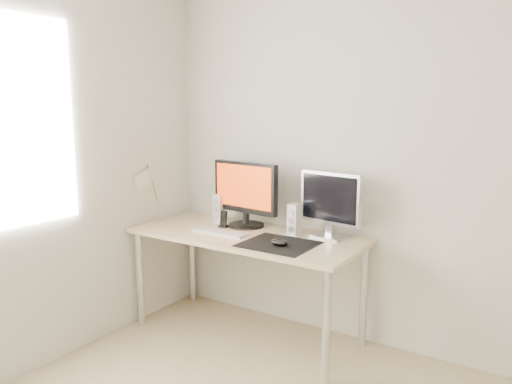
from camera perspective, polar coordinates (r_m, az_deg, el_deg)
The scene contains 11 objects.
wall_back at distance 3.25m, azimuth 16.43°, elevation 3.44°, with size 3.50×3.50×0.00m, color silver.
mousepad at distance 3.15m, azimuth 2.59°, elevation -5.97°, with size 0.45×0.40×0.00m, color black.
mouse at distance 3.11m, azimuth 2.63°, elevation -5.76°, with size 0.11×0.07×0.04m, color black.
desk at distance 3.43m, azimuth -1.07°, elevation -6.03°, with size 1.60×0.70×0.73m.
main_monitor at distance 3.55m, azimuth -1.24°, elevation 0.02°, with size 0.55×0.29×0.47m.
second_monitor at distance 3.29m, azimuth 8.50°, elevation -1.10°, with size 0.45×0.19×0.43m.
speaker_left at distance 3.71m, azimuth -4.23°, elevation -1.91°, with size 0.07×0.08×0.21m.
speaker_right at distance 3.36m, azimuth 4.35°, elevation -3.16°, with size 0.07×0.08×0.21m.
keyboard at distance 3.42m, azimuth -4.18°, elevation -4.61°, with size 0.42×0.12×0.02m.
phone_dock at distance 3.58m, azimuth -3.72°, elevation -3.46°, with size 0.07×0.06×0.12m.
pennant at distance 3.73m, azimuth -12.42°, elevation 1.27°, with size 0.01×0.23×0.29m.
Camera 1 is at (0.92, -1.35, 1.59)m, focal length 35.00 mm.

